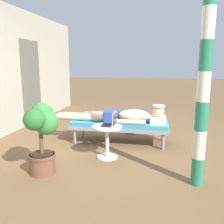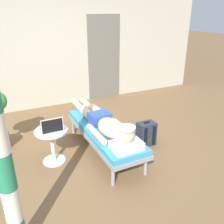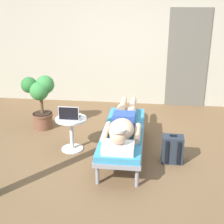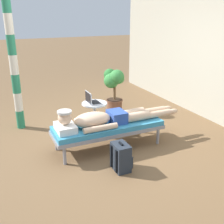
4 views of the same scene
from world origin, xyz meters
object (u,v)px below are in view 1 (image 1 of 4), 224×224
(backpack, at_px, (130,124))
(potted_plant, at_px, (41,132))
(person_reclining, at_px, (122,116))
(side_table, at_px, (107,136))
(lounge_chair, at_px, (120,125))
(porch_post, at_px, (204,87))
(laptop, at_px, (110,123))

(backpack, xyz_separation_m, potted_plant, (-2.25, 0.94, 0.40))
(person_reclining, height_order, side_table, person_reclining)
(potted_plant, bearing_deg, lounge_chair, -28.11)
(side_table, bearing_deg, potted_plant, 134.46)
(side_table, distance_m, potted_plant, 1.07)
(side_table, height_order, potted_plant, potted_plant)
(lounge_chair, relative_size, porch_post, 0.74)
(lounge_chair, bearing_deg, potted_plant, 151.89)
(lounge_chair, distance_m, potted_plant, 1.75)
(side_table, bearing_deg, backpack, -7.29)
(person_reclining, relative_size, porch_post, 0.88)
(potted_plant, xyz_separation_m, porch_post, (0.08, -2.04, 0.63))
(person_reclining, bearing_deg, side_table, 171.73)
(side_table, height_order, porch_post, porch_post)
(porch_post, bearing_deg, side_table, 63.14)
(lounge_chair, height_order, laptop, laptop)
(side_table, bearing_deg, person_reclining, -8.27)
(side_table, distance_m, laptop, 0.23)
(backpack, distance_m, porch_post, 2.65)
(laptop, relative_size, backpack, 0.73)
(lounge_chair, distance_m, side_table, 0.80)
(person_reclining, height_order, potted_plant, potted_plant)
(lounge_chair, bearing_deg, laptop, 178.51)
(person_reclining, bearing_deg, laptop, 175.36)
(side_table, relative_size, porch_post, 0.21)
(person_reclining, bearing_deg, porch_post, -141.03)
(laptop, xyz_separation_m, potted_plant, (-0.73, 0.80, 0.02))
(lounge_chair, relative_size, side_table, 3.50)
(side_table, relative_size, potted_plant, 0.54)
(porch_post, bearing_deg, lounge_chair, 40.00)
(lounge_chair, relative_size, person_reclining, 0.84)
(person_reclining, relative_size, laptop, 7.00)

